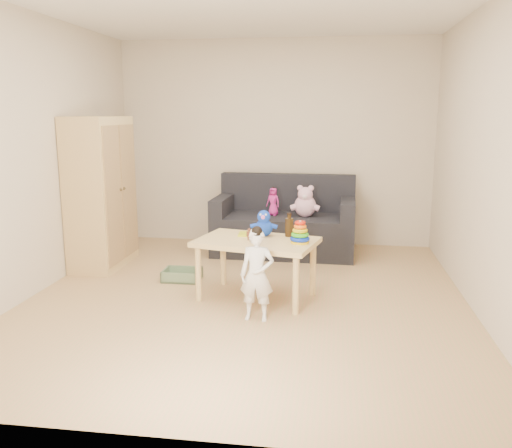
% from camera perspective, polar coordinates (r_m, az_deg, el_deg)
% --- Properties ---
extents(room, '(4.50, 4.50, 4.50)m').
position_cam_1_polar(room, '(4.80, -1.03, 7.03)').
color(room, tan).
rests_on(room, ground).
extents(wardrobe, '(0.46, 0.92, 1.65)m').
position_cam_1_polar(wardrobe, '(6.19, -16.01, 3.19)').
color(wardrobe, '#E0BF7B').
rests_on(wardrobe, ground).
extents(sofa, '(1.70, 0.89, 0.47)m').
position_cam_1_polar(sofa, '(6.59, 2.97, -1.08)').
color(sofa, black).
rests_on(sofa, ground).
extents(play_table, '(1.18, 0.89, 0.56)m').
position_cam_1_polar(play_table, '(4.99, 0.05, -4.76)').
color(play_table, '#EFCC83').
rests_on(play_table, ground).
extents(storage_bin, '(0.38, 0.29, 0.11)m').
position_cam_1_polar(storage_bin, '(5.62, -7.79, -5.31)').
color(storage_bin, '#657F5C').
rests_on(storage_bin, ground).
extents(toddler, '(0.29, 0.20, 0.75)m').
position_cam_1_polar(toddler, '(4.45, 0.10, -5.50)').
color(toddler, white).
rests_on(toddler, ground).
extents(pink_bear, '(0.29, 0.26, 0.32)m').
position_cam_1_polar(pink_bear, '(6.45, 5.20, 2.18)').
color(pink_bear, '#FAB8D9').
rests_on(pink_bear, sofa).
extents(doll, '(0.19, 0.16, 0.33)m').
position_cam_1_polar(doll, '(6.51, 1.81, 2.35)').
color(doll, '#D32793').
rests_on(doll, sofa).
extents(ring_stacker, '(0.18, 0.18, 0.20)m').
position_cam_1_polar(ring_stacker, '(4.79, 4.65, -1.08)').
color(ring_stacker, yellow).
rests_on(ring_stacker, play_table).
extents(brown_bottle, '(0.08, 0.08, 0.22)m').
position_cam_1_polar(brown_bottle, '(5.04, 3.51, -0.26)').
color(brown_bottle, black).
rests_on(brown_bottle, play_table).
extents(blue_plush, '(0.21, 0.17, 0.25)m').
position_cam_1_polar(blue_plush, '(5.04, 0.84, 0.13)').
color(blue_plush, blue).
rests_on(blue_plush, play_table).
extents(wooden_figure, '(0.06, 0.05, 0.11)m').
position_cam_1_polar(wooden_figure, '(4.88, -0.74, -1.09)').
color(wooden_figure, brown).
rests_on(wooden_figure, play_table).
extents(yellow_book, '(0.20, 0.20, 0.01)m').
position_cam_1_polar(yellow_book, '(5.11, -0.77, -1.06)').
color(yellow_book, '#C6CB15').
rests_on(yellow_book, play_table).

